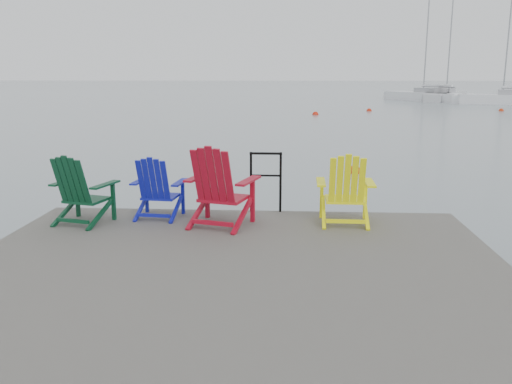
# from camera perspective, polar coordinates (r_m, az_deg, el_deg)

# --- Properties ---
(ground) EXTENTS (400.00, 400.00, 0.00)m
(ground) POSITION_cam_1_polar(r_m,az_deg,el_deg) (6.02, -2.51, -12.47)
(ground) COLOR slate
(ground) RESTS_ON ground
(dock) EXTENTS (6.00, 5.00, 1.40)m
(dock) POSITION_cam_1_polar(r_m,az_deg,el_deg) (5.88, -2.54, -9.40)
(dock) COLOR #2E2B29
(dock) RESTS_ON ground
(handrail) EXTENTS (0.48, 0.04, 0.90)m
(handrail) POSITION_cam_1_polar(r_m,az_deg,el_deg) (8.03, 1.03, 1.69)
(handrail) COLOR black
(handrail) RESTS_ON dock
(chair_green) EXTENTS (0.89, 0.84, 0.96)m
(chair_green) POSITION_cam_1_polar(r_m,az_deg,el_deg) (7.76, -17.99, 0.26)
(chair_green) COLOR #0A381F
(chair_green) RESTS_ON dock
(chair_blue) EXTENTS (0.76, 0.71, 0.89)m
(chair_blue) POSITION_cam_1_polar(r_m,az_deg,el_deg) (7.81, -10.32, 0.49)
(chair_blue) COLOR #0F15A1
(chair_blue) RESTS_ON dock
(chair_red) EXTENTS (1.02, 0.97, 1.10)m
(chair_red) POSITION_cam_1_polar(r_m,az_deg,el_deg) (7.26, -3.89, 0.61)
(chair_red) COLOR #A10B1F
(chair_red) RESTS_ON dock
(chair_yellow) EXTENTS (0.79, 0.74, 0.98)m
(chair_yellow) POSITION_cam_1_polar(r_m,az_deg,el_deg) (7.46, 9.41, 0.33)
(chair_yellow) COLOR #FFFD0E
(chair_yellow) RESTS_ON dock
(sailboat_near) EXTENTS (6.63, 8.95, 12.37)m
(sailboat_near) POSITION_cam_1_polar(r_m,az_deg,el_deg) (54.72, 17.53, 9.51)
(sailboat_near) COLOR white
(sailboat_near) RESTS_ON ground
(sailboat_mid) EXTENTS (5.92, 8.34, 11.51)m
(sailboat_mid) POSITION_cam_1_polar(r_m,az_deg,el_deg) (56.08, 19.26, 9.45)
(sailboat_mid) COLOR silver
(sailboat_mid) RESTS_ON ground
(sailboat_far) EXTENTS (7.52, 4.77, 10.33)m
(sailboat_far) POSITION_cam_1_polar(r_m,az_deg,el_deg) (50.86, 24.96, 8.76)
(sailboat_far) COLOR white
(sailboat_far) RESTS_ON ground
(buoy_a) EXTENTS (0.39, 0.39, 0.39)m
(buoy_a) POSITION_cam_1_polar(r_m,az_deg,el_deg) (14.35, 10.29, 2.00)
(buoy_a) COLOR red
(buoy_a) RESTS_ON ground
(buoy_b) EXTENTS (0.41, 0.41, 0.41)m
(buoy_b) POSITION_cam_1_polar(r_m,az_deg,el_deg) (34.63, 6.27, 8.09)
(buoy_b) COLOR red
(buoy_b) RESTS_ON ground
(buoy_c) EXTENTS (0.35, 0.35, 0.35)m
(buoy_c) POSITION_cam_1_polar(r_m,az_deg,el_deg) (41.76, 24.40, 7.79)
(buoy_c) COLOR #BB2C0B
(buoy_c) RESTS_ON ground
(buoy_d) EXTENTS (0.37, 0.37, 0.37)m
(buoy_d) POSITION_cam_1_polar(r_m,az_deg,el_deg) (38.75, 11.82, 8.35)
(buoy_d) COLOR red
(buoy_d) RESTS_ON ground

